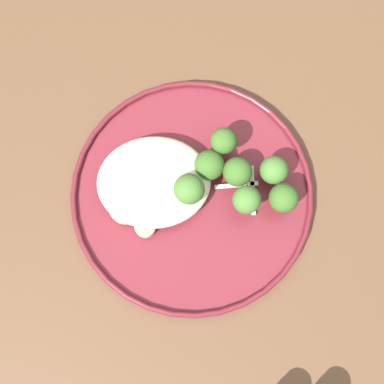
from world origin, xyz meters
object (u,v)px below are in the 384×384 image
Objects in this scene: broccoli_floret_tall_stalk at (246,200)px; broccoli_floret_split_head at (189,190)px; seared_scallop_half_hidden at (124,209)px; broccoli_floret_front_edge at (274,170)px; seared_scallop_on_noodles at (162,184)px; seared_scallop_front_small at (145,227)px; broccoli_floret_beside_noodles at (237,168)px; broccoli_floret_small_sprig at (283,198)px; broccoli_floret_right_tilted at (224,141)px; seared_scallop_center_golden at (150,171)px; dinner_plate at (192,194)px; broccoli_floret_left_leaning at (209,165)px.

broccoli_floret_split_head is at bearing 167.03° from broccoli_floret_tall_stalk.
broccoli_floret_front_edge is at bearing 11.89° from seared_scallop_half_hidden.
broccoli_floret_split_head is at bearing -22.75° from seared_scallop_on_noodles.
broccoli_floret_beside_noodles reaches higher than seared_scallop_front_small.
seared_scallop_front_small and seared_scallop_on_noodles have the same top height.
broccoli_floret_split_head is at bearing 173.12° from broccoli_floret_small_sprig.
broccoli_floret_front_edge is at bearing 46.41° from broccoli_floret_tall_stalk.
seared_scallop_front_small is at bearing -135.13° from broccoli_floret_right_tilted.
broccoli_floret_tall_stalk is (0.12, 0.02, 0.02)m from seared_scallop_front_small.
broccoli_floret_split_head reaches higher than seared_scallop_on_noodles.
broccoli_floret_front_edge is at bearing 21.43° from seared_scallop_front_small.
seared_scallop_front_small is at bearing -111.40° from seared_scallop_on_noodles.
broccoli_floret_small_sprig is at bearing -46.64° from broccoli_floret_right_tilted.
broccoli_floret_beside_noodles is at bearing -2.51° from seared_scallop_center_golden.
seared_scallop_half_hidden reaches higher than seared_scallop_center_golden.
seared_scallop_half_hidden is (-0.08, -0.02, 0.01)m from dinner_plate.
broccoli_floret_tall_stalk reaches higher than broccoli_floret_right_tilted.
broccoli_floret_front_edge is (0.03, 0.04, -0.01)m from broccoli_floret_tall_stalk.
dinner_plate is at bearing -127.81° from broccoli_floret_left_leaning.
broccoli_floret_right_tilted is at bearing 133.36° from broccoli_floret_small_sprig.
seared_scallop_front_small is 0.43× the size of broccoli_floret_tall_stalk.
seared_scallop_half_hidden is 0.14m from broccoli_floret_tall_stalk.
seared_scallop_on_noodles is at bearing -176.56° from broccoli_floret_front_edge.
seared_scallop_on_noodles is (0.02, 0.05, -0.00)m from seared_scallop_front_small.
seared_scallop_front_small is 0.16m from broccoli_floret_small_sprig.
broccoli_floret_right_tilted reaches higher than seared_scallop_front_small.
broccoli_floret_tall_stalk is (0.06, -0.02, 0.04)m from dinner_plate.
broccoli_floret_right_tilted is (0.04, 0.05, 0.04)m from dinner_plate.
broccoli_floret_right_tilted is 1.07× the size of broccoli_floret_small_sprig.
broccoli_floret_tall_stalk reaches higher than broccoli_floret_small_sprig.
broccoli_floret_split_head is 1.16× the size of broccoli_floret_front_edge.
seared_scallop_front_small is at bearing -43.08° from seared_scallop_half_hidden.
dinner_plate is 6.31× the size of broccoli_floret_beside_noodles.
broccoli_floret_left_leaning is (-0.03, 0.00, -0.00)m from broccoli_floret_beside_noodles.
broccoli_floret_tall_stalk is 1.19× the size of broccoli_floret_left_leaning.
dinner_plate is 12.33× the size of seared_scallop_front_small.
broccoli_floret_small_sprig is at bearing -76.38° from broccoli_floret_front_edge.
seared_scallop_half_hidden is at bearing -146.71° from seared_scallop_on_noodles.
seared_scallop_center_golden is 0.71× the size of seared_scallop_on_noodles.
broccoli_floret_front_edge is (0.14, -0.01, 0.02)m from seared_scallop_center_golden.
broccoli_floret_beside_noodles is (0.10, -0.00, 0.02)m from seared_scallop_center_golden.
broccoli_floret_split_head is at bearing 35.81° from seared_scallop_front_small.
broccoli_floret_small_sprig is at bearing -27.42° from broccoli_floret_left_leaning.
broccoli_floret_split_head is (0.08, 0.02, 0.02)m from seared_scallop_half_hidden.
broccoli_floret_split_head is (-0.06, -0.03, 0.01)m from broccoli_floret_beside_noodles.
broccoli_floret_split_head is 0.04m from broccoli_floret_left_leaning.
seared_scallop_center_golden is 0.46× the size of broccoli_floret_small_sprig.
broccoli_floret_tall_stalk reaches higher than seared_scallop_on_noodles.
broccoli_floret_beside_noodles is 0.93× the size of broccoli_floret_small_sprig.
seared_scallop_center_golden is at bearing 146.82° from broccoli_floret_split_head.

